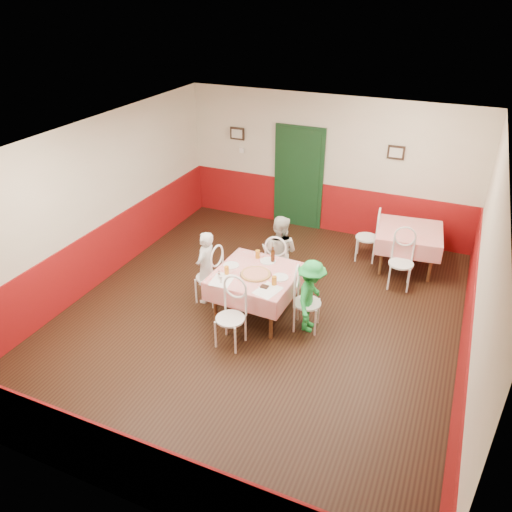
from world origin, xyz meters
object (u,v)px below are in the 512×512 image
at_px(chair_near, 230,319).
at_px(diner_left, 206,267).
at_px(chair_left, 209,277).
at_px(chair_right, 307,303).
at_px(pizza, 256,274).
at_px(diner_right, 311,296).
at_px(wallet, 265,287).
at_px(glass_a, 227,270).
at_px(beer_bottle, 273,255).
at_px(glass_b, 274,281).
at_px(chair_far, 278,265).
at_px(main_table, 256,294).
at_px(diner_far, 279,253).
at_px(second_table, 407,249).
at_px(chair_second_b, 401,264).
at_px(glass_c, 258,254).
at_px(chair_second_a, 367,238).

bearing_deg(chair_near, diner_left, 136.52).
distance_m(chair_left, chair_right, 1.70).
relative_size(pizza, diner_right, 0.39).
bearing_deg(pizza, wallet, -46.47).
distance_m(glass_a, beer_bottle, 0.81).
height_order(chair_near, diner_right, diner_right).
distance_m(chair_left, glass_b, 1.31).
distance_m(wallet, diner_left, 1.24).
bearing_deg(chair_left, chair_far, 136.73).
bearing_deg(chair_near, glass_a, 121.70).
relative_size(glass_a, diner_right, 0.11).
height_order(chair_right, beer_bottle, beer_bottle).
height_order(chair_right, diner_right, diner_right).
bearing_deg(chair_right, main_table, 78.75).
xyz_separation_m(chair_right, diner_far, (-0.82, 0.93, 0.22)).
relative_size(pizza, diner_far, 0.34).
bearing_deg(glass_a, wallet, -9.80).
xyz_separation_m(second_table, glass_b, (-1.56, -2.69, 0.45)).
xyz_separation_m(glass_b, diner_left, (-1.28, 0.25, -0.21)).
distance_m(chair_right, diner_right, 0.14).
height_order(glass_b, beer_bottle, beer_bottle).
relative_size(main_table, chair_second_b, 1.36).
height_order(glass_a, diner_left, diner_left).
bearing_deg(glass_a, beer_bottle, 51.24).
bearing_deg(main_table, diner_left, 177.82).
distance_m(glass_c, diner_far, 0.53).
bearing_deg(chair_near, main_table, 89.88).
relative_size(glass_a, glass_b, 0.94).
bearing_deg(chair_second_b, glass_c, -154.40).
distance_m(pizza, wallet, 0.38).
relative_size(chair_right, beer_bottle, 3.79).
bearing_deg(main_table, chair_far, 87.82).
relative_size(chair_far, pizza, 1.98).
relative_size(chair_second_b, glass_b, 6.49).
height_order(glass_b, wallet, glass_b).
xyz_separation_m(chair_second_a, wallet, (-0.91, -2.81, 0.32)).
bearing_deg(beer_bottle, glass_c, 175.45).
bearing_deg(chair_left, chair_right, 91.73).
distance_m(chair_second_a, glass_a, 3.15).
xyz_separation_m(chair_near, glass_a, (-0.36, 0.63, 0.38)).
distance_m(chair_right, diner_far, 1.26).
height_order(chair_left, diner_far, diner_far).
height_order(diner_left, diner_far, diner_far).
xyz_separation_m(second_table, pizza, (-1.92, -2.54, 0.40)).
xyz_separation_m(glass_a, wallet, (0.67, -0.12, -0.05)).
distance_m(beer_bottle, diner_far, 0.54).
distance_m(main_table, diner_left, 0.93).
relative_size(glass_b, diner_right, 0.12).
bearing_deg(chair_far, glass_a, 61.26).
bearing_deg(main_table, pizza, -71.13).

